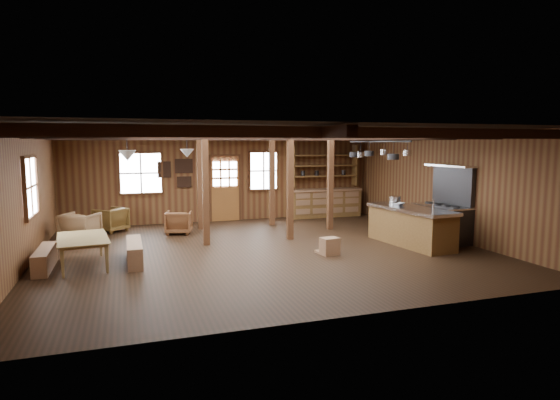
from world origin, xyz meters
name	(u,v)px	position (x,y,z in m)	size (l,w,h in m)	color
room	(264,191)	(0.00, 0.00, 1.40)	(10.04, 9.04, 2.84)	black
ceiling_joists	(262,136)	(0.00, 0.18, 2.68)	(9.80, 8.82, 0.18)	black
timber_posts	(261,183)	(0.52, 2.08, 1.40)	(3.95, 2.35, 2.80)	#3F2012
back_door	(225,194)	(0.00, 4.45, 0.88)	(1.02, 0.08, 2.15)	brown
window_back_left	(141,173)	(-2.60, 4.46, 1.60)	(1.32, 0.06, 1.32)	white
window_back_right	(263,171)	(1.30, 4.46, 1.60)	(1.02, 0.06, 1.32)	white
window_left	(30,187)	(-4.96, 0.50, 1.60)	(0.14, 1.24, 1.32)	white
notice_boards	(178,171)	(-1.50, 4.46, 1.64)	(1.08, 0.03, 0.90)	silver
back_counter	(325,199)	(3.40, 4.20, 0.60)	(2.55, 0.60, 2.45)	brown
pendant_lamps	(160,154)	(-2.25, 1.00, 2.25)	(1.86, 2.36, 0.66)	#29292C
pot_rack	(376,153)	(3.12, 0.34, 2.25)	(0.36, 3.00, 0.45)	#29292C
kitchen_island	(411,226)	(3.60, -0.60, 0.48)	(1.14, 2.58, 1.20)	brown
step_stool	(330,246)	(1.27, -0.93, 0.20)	(0.44, 0.31, 0.39)	#8D5D40
commercial_range	(443,217)	(4.65, -0.47, 0.63)	(0.82, 1.59, 1.96)	#29292C
dining_table	(85,252)	(-3.90, -0.23, 0.30)	(1.71, 0.95, 0.60)	olive
bench_wall	(45,259)	(-4.65, -0.23, 0.21)	(0.28, 1.52, 0.42)	#8D5D40
bench_aisle	(134,252)	(-2.93, -0.23, 0.22)	(0.30, 1.61, 0.44)	#8D5D40
armchair_a	(111,220)	(-3.49, 3.60, 0.34)	(0.73, 0.76, 0.69)	brown
armchair_b	(179,222)	(-1.69, 2.67, 0.32)	(0.68, 0.70, 0.64)	brown
armchair_c	(80,227)	(-4.20, 2.40, 0.37)	(0.80, 0.82, 0.75)	brown
counter_pot	(395,200)	(3.67, 0.25, 1.03)	(0.31, 0.31, 0.19)	silver
bowl	(399,204)	(3.50, -0.19, 0.98)	(0.29, 0.29, 0.07)	silver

